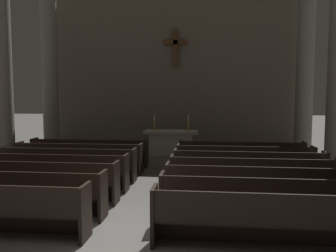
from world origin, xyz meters
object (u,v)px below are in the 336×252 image
(pew_left_row_6, at_px, (79,158))
(column_left_second, at_px, (1,61))
(pew_left_row_3, at_px, (31,181))
(column_right_third, at_px, (305,67))
(pew_left_row_4, at_px, (51,171))
(column_left_third, at_px, (50,70))
(pew_right_row_5, at_px, (249,168))
(pew_right_row_1, at_px, (280,220))
(pew_right_row_7, at_px, (241,155))
(altar, at_px, (171,142))
(pew_left_row_7, at_px, (89,153))
(pew_left_row_5, at_px, (66,164))
(pew_right_row_4, at_px, (254,176))
(pew_right_row_3, at_px, (260,187))
(candlestick_right, at_px, (188,126))
(pew_right_row_6, at_px, (244,161))
(pew_left_row_2, at_px, (6,192))
(candlestick_left, at_px, (154,125))
(pew_right_row_2, at_px, (269,201))

(pew_left_row_6, bearing_deg, column_left_second, 169.83)
(pew_left_row_3, height_order, column_right_third, column_right_third)
(pew_left_row_4, bearing_deg, column_left_third, 114.91)
(pew_right_row_5, xyz_separation_m, column_left_third, (-7.91, 5.02, 3.09))
(column_left_second, bearing_deg, pew_left_row_4, -41.30)
(pew_left_row_3, height_order, pew_right_row_1, same)
(pew_right_row_7, distance_m, column_left_third, 9.03)
(altar, bearing_deg, pew_left_row_7, -134.13)
(pew_left_row_5, distance_m, pew_right_row_4, 5.21)
(pew_right_row_3, height_order, altar, altar)
(column_left_third, xyz_separation_m, candlestick_right, (6.05, -0.44, -2.35))
(pew_right_row_7, bearing_deg, pew_right_row_6, -90.00)
(pew_left_row_4, height_order, pew_right_row_3, same)
(pew_left_row_7, bearing_deg, pew_right_row_1, -48.75)
(pew_right_row_4, bearing_deg, pew_right_row_3, -90.00)
(pew_right_row_1, xyz_separation_m, altar, (-2.56, 8.48, 0.06))
(pew_left_row_4, relative_size, column_left_third, 0.55)
(altar, bearing_deg, pew_right_row_6, -54.67)
(pew_left_row_2, relative_size, pew_right_row_7, 1.00)
(pew_right_row_5, bearing_deg, pew_left_row_6, 169.24)
(pew_right_row_4, relative_size, candlestick_left, 6.24)
(pew_right_row_3, bearing_deg, column_left_second, 156.61)
(altar, bearing_deg, column_left_second, -149.77)
(pew_left_row_6, relative_size, pew_right_row_3, 1.00)
(pew_left_row_7, relative_size, altar, 1.83)
(pew_right_row_4, relative_size, pew_right_row_5, 1.00)
(pew_right_row_6, distance_m, column_left_second, 8.50)
(pew_left_row_5, bearing_deg, pew_right_row_6, 10.76)
(column_right_third, distance_m, candlestick_left, 6.50)
(pew_left_row_7, xyz_separation_m, candlestick_right, (3.26, 2.64, 0.74))
(candlestick_right, bearing_deg, pew_right_row_5, -67.92)
(column_left_third, xyz_separation_m, candlestick_left, (4.65, -0.44, -2.35))
(pew_right_row_1, bearing_deg, column_left_third, 131.56)
(pew_right_row_3, bearing_deg, pew_right_row_7, 90.00)
(pew_left_row_2, bearing_deg, altar, 71.16)
(pew_right_row_4, relative_size, column_right_third, 0.55)
(pew_right_row_2, bearing_deg, candlestick_left, 113.48)
(pew_right_row_3, xyz_separation_m, altar, (-2.56, 6.53, 0.06))
(pew_left_row_2, height_order, pew_right_row_3, same)
(pew_right_row_1, relative_size, pew_right_row_2, 1.00)
(pew_left_row_5, relative_size, pew_right_row_3, 1.00)
(pew_left_row_2, height_order, pew_right_row_1, same)
(pew_right_row_5, bearing_deg, altar, 119.18)
(pew_left_row_6, xyz_separation_m, column_left_second, (-2.78, 0.50, 3.09))
(pew_right_row_1, bearing_deg, column_left_second, 145.83)
(candlestick_right, bearing_deg, altar, 180.00)
(pew_right_row_5, bearing_deg, pew_left_row_2, -150.31)
(pew_left_row_4, relative_size, altar, 1.83)
(column_left_second, relative_size, column_left_third, 1.00)
(altar, bearing_deg, pew_left_row_2, -108.84)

